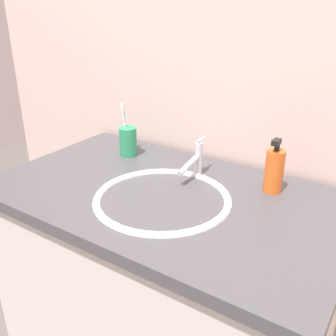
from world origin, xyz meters
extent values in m
cube|color=beige|center=(0.00, 0.36, 1.20)|extent=(2.29, 0.04, 2.40)
cube|color=silver|center=(0.00, 0.00, 0.44)|extent=(1.05, 0.61, 0.88)
cube|color=#4C4C51|center=(0.00, 0.00, 0.90)|extent=(1.09, 0.65, 0.04)
ellipsoid|color=white|center=(0.02, -0.05, 0.86)|extent=(0.36, 0.36, 0.12)
torus|color=white|center=(0.02, -0.05, 0.92)|extent=(0.41, 0.41, 0.02)
cylinder|color=#595B60|center=(0.02, -0.05, 0.80)|extent=(0.03, 0.03, 0.01)
cylinder|color=silver|center=(0.02, 0.17, 0.97)|extent=(0.02, 0.02, 0.11)
cylinder|color=silver|center=(0.02, 0.11, 0.97)|extent=(0.02, 0.12, 0.04)
cylinder|color=silver|center=(0.02, 0.18, 1.04)|extent=(0.01, 0.05, 0.01)
cylinder|color=#2D9966|center=(-0.28, 0.17, 0.97)|extent=(0.06, 0.06, 0.11)
cylinder|color=white|center=(-0.30, 0.18, 1.01)|extent=(0.02, 0.01, 0.18)
cube|color=white|center=(-0.30, 0.18, 1.10)|extent=(0.01, 0.01, 0.02)
cylinder|color=blue|center=(-0.30, 0.18, 1.01)|extent=(0.02, 0.02, 0.17)
cube|color=white|center=(-0.31, 0.19, 1.09)|extent=(0.02, 0.01, 0.02)
cylinder|color=orange|center=(0.27, 0.19, 0.98)|extent=(0.06, 0.06, 0.13)
cylinder|color=black|center=(0.27, 0.19, 1.06)|extent=(0.02, 0.02, 0.02)
cube|color=black|center=(0.27, 0.17, 1.08)|extent=(0.02, 0.04, 0.02)
camera|label=1|loc=(0.59, -0.87, 1.46)|focal=41.17mm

